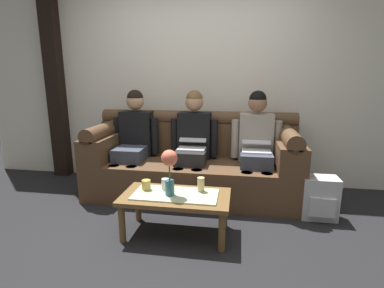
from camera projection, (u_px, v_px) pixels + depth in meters
ground_plane at (171, 247)px, 2.42m from camera, size 14.00×14.00×0.00m
back_wall_patterned at (200, 70)px, 3.73m from camera, size 6.00×0.12×2.90m
timber_pillar at (55, 71)px, 3.92m from camera, size 0.20×0.20×2.90m
couch at (193, 164)px, 3.46m from camera, size 2.39×0.88×0.96m
person_left at (134, 138)px, 3.51m from camera, size 0.56×0.67×1.22m
person_middle at (193, 140)px, 3.39m from camera, size 0.56×0.67×1.22m
person_right at (256, 142)px, 3.28m from camera, size 0.56×0.67×1.22m
coffee_table at (176, 200)px, 2.55m from camera, size 0.94×0.50×0.38m
flower_vase at (169, 165)px, 2.45m from camera, size 0.14×0.14×0.40m
cup_near_left at (146, 185)px, 2.62m from camera, size 0.08×0.08×0.09m
cup_near_right at (201, 184)px, 2.58m from camera, size 0.06×0.06×0.13m
cup_far_center at (165, 184)px, 2.62m from camera, size 0.07×0.07×0.10m
backpack_right at (319, 198)px, 2.87m from camera, size 0.34×0.27×0.42m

